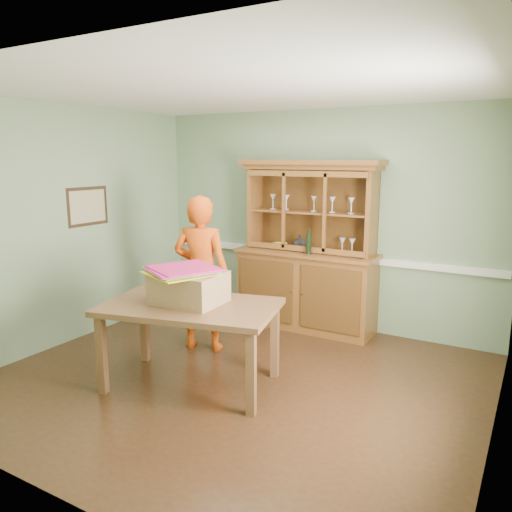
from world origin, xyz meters
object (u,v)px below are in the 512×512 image
Objects in this scene: dining_table at (190,314)px; cardboard_box at (189,288)px; china_hutch at (307,270)px; person at (201,274)px.

cardboard_box reaches higher than dining_table.
china_hutch is 2.06m from dining_table.
china_hutch is at bearing -135.99° from person.
dining_table is (-0.26, -2.04, -0.04)m from china_hutch.
dining_table is 2.85× the size of cardboard_box.
person is (-0.46, 0.81, 0.16)m from dining_table.
china_hutch reaches higher than dining_table.
person is at bearing -120.19° from china_hutch.
china_hutch reaches higher than cardboard_box.
cardboard_box is 0.88m from person.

